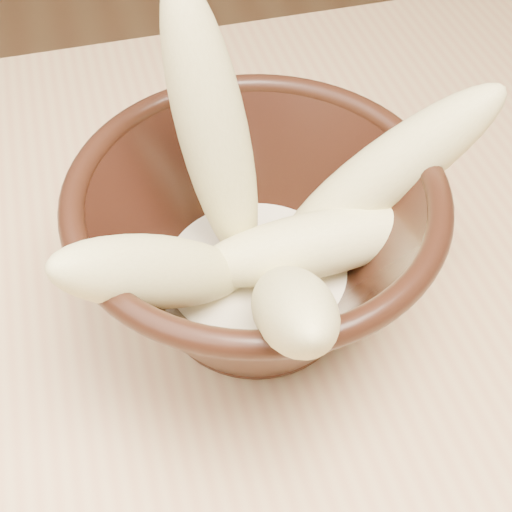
% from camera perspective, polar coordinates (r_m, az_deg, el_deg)
% --- Properties ---
extents(table, '(1.20, 0.80, 0.75)m').
position_cam_1_polar(table, '(0.54, -19.39, -17.11)').
color(table, tan).
rests_on(table, ground).
extents(bowl, '(0.22, 0.22, 0.12)m').
position_cam_1_polar(bowl, '(0.43, -0.00, 0.89)').
color(bowl, black).
rests_on(bowl, table).
extents(milk_puddle, '(0.12, 0.12, 0.02)m').
position_cam_1_polar(milk_puddle, '(0.45, 0.00, -1.60)').
color(milk_puddle, beige).
rests_on(milk_puddle, bowl).
extents(banana_upright, '(0.07, 0.10, 0.19)m').
position_cam_1_polar(banana_upright, '(0.41, -3.45, 9.88)').
color(banana_upright, tan).
rests_on(banana_upright, bowl).
extents(banana_left, '(0.14, 0.10, 0.13)m').
position_cam_1_polar(banana_left, '(0.39, -7.72, -1.28)').
color(banana_left, tan).
rests_on(banana_left, bowl).
extents(banana_right, '(0.15, 0.05, 0.14)m').
position_cam_1_polar(banana_right, '(0.44, 10.27, 6.46)').
color(banana_right, tan).
rests_on(banana_right, bowl).
extents(banana_across, '(0.15, 0.05, 0.05)m').
position_cam_1_polar(banana_across, '(0.43, 4.55, 0.86)').
color(banana_across, tan).
rests_on(banana_across, bowl).
extents(banana_front, '(0.07, 0.15, 0.15)m').
position_cam_1_polar(banana_front, '(0.36, 2.88, -4.15)').
color(banana_front, tan).
rests_on(banana_front, bowl).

